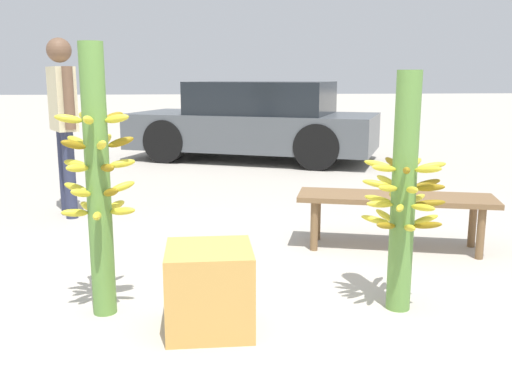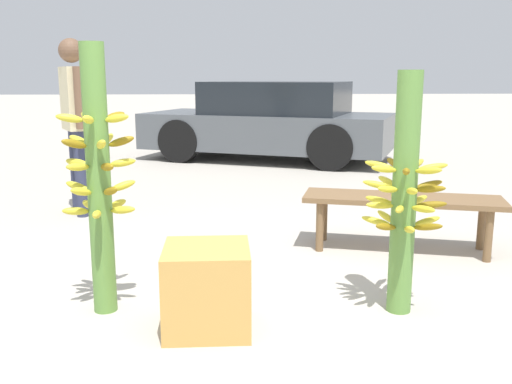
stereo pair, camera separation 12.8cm
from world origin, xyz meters
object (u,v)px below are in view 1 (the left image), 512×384
Objects in this scene: parked_car at (255,122)px; produce_crate at (210,289)px; banana_stalk_center at (403,194)px; vendor_person at (63,111)px; banana_stalk_left at (98,180)px; market_bench at (395,203)px.

parked_car is 6.42m from produce_crate.
banana_stalk_center is 0.82× the size of vendor_person.
produce_crate is at bearing -164.84° from parked_car.
vendor_person is 0.40× the size of parked_car.
banana_stalk_left reaches higher than produce_crate.
vendor_person is (-2.44, 2.52, 0.33)m from banana_stalk_center.
parked_car is (-0.25, 6.17, -0.07)m from banana_stalk_center.
produce_crate is (-1.12, -0.17, -0.46)m from banana_stalk_center.
banana_stalk_center is 1.22m from produce_crate.
banana_stalk_center is 0.33× the size of parked_car.
banana_stalk_left is at bearing -9.46° from vendor_person.
parked_car is at bearing 82.20° from produce_crate.
parked_car is (1.48, 6.07, -0.17)m from banana_stalk_left.
vendor_person reaches higher than parked_car.
parked_car is (2.19, 3.65, -0.41)m from vendor_person.
produce_crate is (1.33, -2.69, -0.80)m from vendor_person.
market_bench is at bearing 72.28° from banana_stalk_center.
parked_car is at bearing 92.29° from banana_stalk_center.
banana_stalk_center reaches higher than market_bench.
vendor_person reaches higher than produce_crate.
parked_car is at bearing 122.94° from vendor_person.
banana_stalk_center is at bearing 18.04° from vendor_person.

